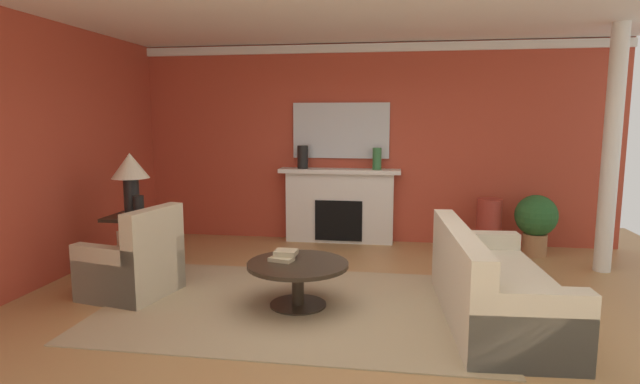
% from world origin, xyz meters
% --- Properties ---
extents(ground_plane, '(8.72, 8.72, 0.00)m').
position_xyz_m(ground_plane, '(0.00, 0.00, 0.00)').
color(ground_plane, tan).
extents(wall_fireplace, '(7.31, 0.12, 2.94)m').
position_xyz_m(wall_fireplace, '(0.00, 2.87, 1.47)').
color(wall_fireplace, '#B7422D').
rests_on(wall_fireplace, ground_plane).
extents(wall_window, '(0.12, 6.21, 2.94)m').
position_xyz_m(wall_window, '(-3.41, 0.30, 1.47)').
color(wall_window, '#B7422D').
rests_on(wall_window, ground_plane).
extents(ceiling_panel, '(7.31, 6.21, 0.06)m').
position_xyz_m(ceiling_panel, '(0.00, 0.30, 2.97)').
color(ceiling_panel, white).
extents(crown_moulding, '(7.31, 0.08, 0.12)m').
position_xyz_m(crown_moulding, '(0.00, 2.79, 2.86)').
color(crown_moulding, white).
extents(area_rug, '(3.77, 2.41, 0.01)m').
position_xyz_m(area_rug, '(-0.43, -0.08, 0.01)').
color(area_rug, tan).
rests_on(area_rug, ground_plane).
extents(fireplace, '(1.80, 0.35, 1.11)m').
position_xyz_m(fireplace, '(-0.33, 2.66, 0.53)').
color(fireplace, white).
rests_on(fireplace, ground_plane).
extents(mantel_mirror, '(1.44, 0.04, 0.82)m').
position_xyz_m(mantel_mirror, '(-0.33, 2.78, 1.67)').
color(mantel_mirror, silver).
extents(sofa, '(1.03, 2.15, 0.85)m').
position_xyz_m(sofa, '(1.40, -0.14, 0.30)').
color(sofa, beige).
rests_on(sofa, ground_plane).
extents(armchair_near_window, '(0.95, 0.95, 0.95)m').
position_xyz_m(armchair_near_window, '(-2.20, -0.02, 0.31)').
color(armchair_near_window, '#C1B293').
rests_on(armchair_near_window, ground_plane).
extents(coffee_table, '(1.00, 1.00, 0.45)m').
position_xyz_m(coffee_table, '(-0.43, -0.08, 0.34)').
color(coffee_table, '#2D2319').
rests_on(coffee_table, ground_plane).
extents(side_table, '(0.56, 0.56, 0.70)m').
position_xyz_m(side_table, '(-2.61, 0.75, 0.40)').
color(side_table, '#2D2319').
rests_on(side_table, ground_plane).
extents(table_lamp, '(0.44, 0.44, 0.75)m').
position_xyz_m(table_lamp, '(-2.61, 0.75, 1.22)').
color(table_lamp, black).
rests_on(table_lamp, side_table).
extents(vase_mantel_right, '(0.13, 0.13, 0.32)m').
position_xyz_m(vase_mantel_right, '(0.22, 2.61, 1.27)').
color(vase_mantel_right, '#33703D').
rests_on(vase_mantel_right, fireplace).
extents(vase_mantel_left, '(0.16, 0.16, 0.34)m').
position_xyz_m(vase_mantel_left, '(-0.88, 2.61, 1.28)').
color(vase_mantel_left, black).
rests_on(vase_mantel_left, fireplace).
extents(vase_on_side_table, '(0.12, 0.12, 0.26)m').
position_xyz_m(vase_on_side_table, '(-2.46, 0.63, 0.83)').
color(vase_on_side_table, black).
rests_on(vase_on_side_table, side_table).
extents(vase_tall_corner, '(0.34, 0.34, 0.76)m').
position_xyz_m(vase_tall_corner, '(1.79, 2.36, 0.38)').
color(vase_tall_corner, '#9E3328').
rests_on(vase_tall_corner, ground_plane).
extents(book_red_cover, '(0.26, 0.20, 0.04)m').
position_xyz_m(book_red_cover, '(-0.60, -0.06, 0.47)').
color(book_red_cover, tan).
rests_on(book_red_cover, coffee_table).
extents(book_art_folio, '(0.23, 0.20, 0.05)m').
position_xyz_m(book_art_folio, '(-0.57, 0.04, 0.51)').
color(book_art_folio, tan).
rests_on(book_art_folio, coffee_table).
extents(potted_plant, '(0.56, 0.56, 0.83)m').
position_xyz_m(potted_plant, '(2.39, 2.30, 0.49)').
color(potted_plant, '#A8754C').
rests_on(potted_plant, ground_plane).
extents(column_white, '(0.20, 0.20, 2.94)m').
position_xyz_m(column_white, '(3.02, 1.67, 1.47)').
color(column_white, white).
rests_on(column_white, ground_plane).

